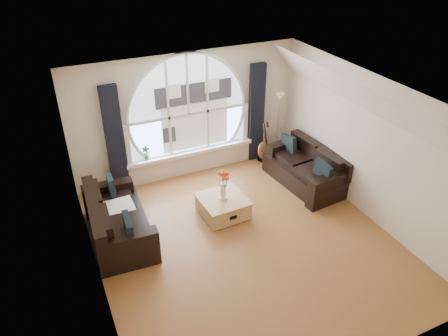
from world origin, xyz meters
TOP-DOWN VIEW (x-y plane):
  - ground at (0.00, 0.00)m, footprint 5.00×5.50m
  - ceiling at (0.00, 0.00)m, footprint 5.00×5.50m
  - wall_back at (0.00, 2.75)m, footprint 5.00×0.01m
  - wall_front at (0.00, -2.75)m, footprint 5.00×0.01m
  - wall_left at (-2.50, 0.00)m, footprint 0.01×5.50m
  - wall_right at (2.50, 0.00)m, footprint 0.01×5.50m
  - attic_slope at (2.20, 0.00)m, footprint 0.92×5.50m
  - arched_window at (0.00, 2.72)m, footprint 2.60×0.06m
  - window_sill at (0.00, 2.65)m, footprint 2.90×0.22m
  - window_frame at (0.00, 2.69)m, footprint 2.76×0.08m
  - neighbor_house at (0.15, 2.71)m, footprint 1.70×0.02m
  - curtain_left at (-1.60, 2.63)m, footprint 0.35×0.12m
  - curtain_right at (1.60, 2.63)m, footprint 0.35×0.12m
  - sofa_left at (-1.98, 1.07)m, footprint 1.05×1.95m
  - sofa_right at (2.04, 1.19)m, footprint 1.10×1.93m
  - coffee_chest at (-0.02, 0.90)m, footprint 0.90×0.90m
  - throw_blanket at (-1.93, 1.19)m, footprint 0.56×0.56m
  - vase_flowers at (-0.02, 0.89)m, footprint 0.24×0.24m
  - floor_lamp at (2.09, 2.47)m, footprint 0.24×0.24m
  - guitar at (1.69, 2.39)m, footprint 0.42×0.35m
  - potted_plant at (-1.00, 2.65)m, footprint 0.20×0.17m

SIDE VIEW (x-z plane):
  - ground at x=0.00m, z-range -0.01..0.01m
  - coffee_chest at x=-0.02m, z-range 0.00..0.42m
  - sofa_left at x=-1.98m, z-range -0.02..0.82m
  - sofa_right at x=2.04m, z-range -0.01..0.81m
  - throw_blanket at x=-1.93m, z-range 0.45..0.55m
  - window_sill at x=0.00m, z-range 0.47..0.55m
  - guitar at x=1.69m, z-range 0.00..1.06m
  - potted_plant at x=-1.00m, z-range 0.55..0.86m
  - vase_flowers at x=-0.02m, z-range 0.42..1.12m
  - floor_lamp at x=2.09m, z-range 0.00..1.60m
  - curtain_left at x=-1.60m, z-range 0.00..2.30m
  - curtain_right at x=1.60m, z-range 0.00..2.30m
  - wall_back at x=0.00m, z-range 0.00..2.70m
  - wall_front at x=0.00m, z-range 0.00..2.70m
  - wall_left at x=-2.50m, z-range 0.00..2.70m
  - wall_right at x=2.50m, z-range 0.00..2.70m
  - neighbor_house at x=0.15m, z-range 0.75..2.25m
  - arched_window at x=0.00m, z-range 0.55..2.70m
  - window_frame at x=0.00m, z-range 0.55..2.70m
  - attic_slope at x=2.20m, z-range 1.99..2.71m
  - ceiling at x=0.00m, z-range 2.70..2.71m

